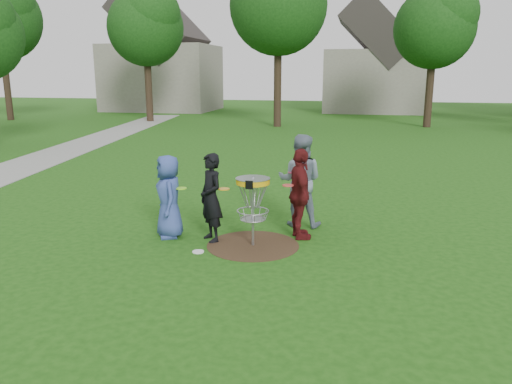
% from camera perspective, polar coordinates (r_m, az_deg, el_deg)
% --- Properties ---
extents(ground, '(100.00, 100.00, 0.00)m').
position_cam_1_polar(ground, '(9.77, -0.35, -6.12)').
color(ground, '#19470F').
rests_on(ground, ground).
extents(dirt_patch, '(1.80, 1.80, 0.01)m').
position_cam_1_polar(dirt_patch, '(9.77, -0.35, -6.10)').
color(dirt_patch, '#47331E').
rests_on(dirt_patch, ground).
extents(concrete_path, '(7.75, 39.92, 0.02)m').
position_cam_1_polar(concrete_path, '(21.01, -23.18, 3.50)').
color(concrete_path, '#9E9E99').
rests_on(concrete_path, ground).
extents(player_blue, '(0.87, 0.98, 1.69)m').
position_cam_1_polar(player_blue, '(10.20, -9.93, -0.51)').
color(player_blue, '#344890').
rests_on(player_blue, ground).
extents(player_black, '(0.74, 0.76, 1.76)m').
position_cam_1_polar(player_black, '(9.84, -5.17, -0.65)').
color(player_black, black).
rests_on(player_black, ground).
extents(player_grey, '(1.01, 0.80, 2.01)m').
position_cam_1_polar(player_grey, '(10.81, 5.06, 1.31)').
color(player_grey, slate).
rests_on(player_grey, ground).
extents(player_maroon, '(0.79, 1.16, 1.83)m').
position_cam_1_polar(player_maroon, '(9.98, 5.06, -0.24)').
color(player_maroon, '#581415').
rests_on(player_maroon, ground).
extents(disc_on_grass, '(0.22, 0.22, 0.02)m').
position_cam_1_polar(disc_on_grass, '(9.48, -6.63, -6.79)').
color(disc_on_grass, white).
rests_on(disc_on_grass, ground).
extents(disc_golf_basket, '(0.66, 0.67, 1.38)m').
position_cam_1_polar(disc_golf_basket, '(9.47, -0.36, -0.31)').
color(disc_golf_basket, '#9EA0A5').
rests_on(disc_golf_basket, ground).
extents(held_discs, '(2.32, 1.38, 0.21)m').
position_cam_1_polar(held_discs, '(9.97, -1.01, 0.98)').
color(held_discs, '#93F91B').
rests_on(held_discs, ground).
extents(tree_row, '(51.20, 17.42, 9.90)m').
position_cam_1_polar(tree_row, '(29.85, 9.21, 19.03)').
color(tree_row, '#38281C').
rests_on(tree_row, ground).
extents(house_row, '(44.50, 10.65, 11.62)m').
position_cam_1_polar(house_row, '(42.17, 15.97, 14.24)').
color(house_row, gray).
rests_on(house_row, ground).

